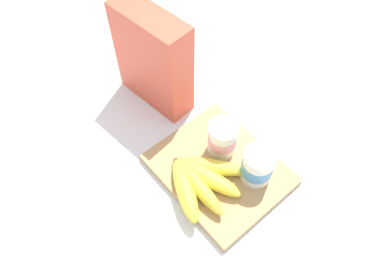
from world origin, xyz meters
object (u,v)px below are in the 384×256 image
at_px(banana_bunch, 200,180).
at_px(cereal_box, 153,59).
at_px(spoon, 278,250).
at_px(cutting_board, 219,169).
at_px(yogurt_cup_front, 222,138).
at_px(yogurt_cup_back, 257,166).

bearing_deg(banana_bunch, cereal_box, 161.63).
xyz_separation_m(cereal_box, spoon, (0.49, -0.07, -0.13)).
bearing_deg(cutting_board, banana_bunch, -86.77).
height_order(yogurt_cup_front, spoon, yogurt_cup_front).
distance_m(yogurt_cup_back, banana_bunch, 0.13).
bearing_deg(banana_bunch, cutting_board, 93.23).
xyz_separation_m(yogurt_cup_front, yogurt_cup_back, (0.10, 0.01, -0.00)).
bearing_deg(yogurt_cup_front, banana_bunch, -69.08).
bearing_deg(yogurt_cup_back, yogurt_cup_front, -174.89).
bearing_deg(spoon, cereal_box, 172.23).
height_order(cutting_board, cereal_box, cereal_box).
bearing_deg(banana_bunch, yogurt_cup_back, 59.48).
relative_size(cutting_board, yogurt_cup_back, 3.28).
bearing_deg(yogurt_cup_back, spoon, -29.06).
bearing_deg(cereal_box, yogurt_cup_back, 175.95).
height_order(cutting_board, spoon, cutting_board).
distance_m(cereal_box, banana_bunch, 0.31).
bearing_deg(yogurt_cup_back, banana_bunch, -120.52).
bearing_deg(cutting_board, yogurt_cup_back, 34.36).
relative_size(yogurt_cup_front, yogurt_cup_back, 1.00).
distance_m(yogurt_cup_front, banana_bunch, 0.11).
distance_m(yogurt_cup_back, spoon, 0.18).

